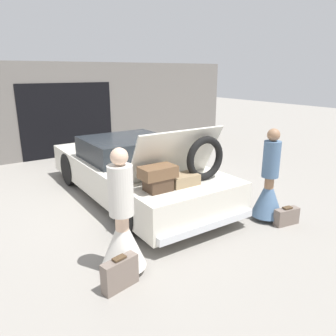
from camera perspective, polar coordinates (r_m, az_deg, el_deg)
The scene contains 7 objects.
ground_plane at distance 7.00m, azimuth -5.94°, elevation -4.75°, with size 40.00×40.00×0.00m, color gray.
garage_wall_back at distance 10.50m, azimuth -17.26°, elevation 9.56°, with size 12.00×0.14×2.80m.
car at distance 6.81m, azimuth -6.04°, elevation -0.35°, with size 1.95×4.79×1.65m.
person_left at distance 4.27m, azimuth -7.94°, elevation -10.58°, with size 0.60×0.60×1.66m.
person_right at distance 5.95m, azimuth 17.13°, elevation -3.34°, with size 0.55×0.55×1.63m.
suitcase_beside_left_person at distance 4.17m, azimuth -8.37°, elevation -17.70°, with size 0.49×0.23×0.42m.
suitcase_beside_right_person at distance 6.01m, azimuth 19.94°, elevation -7.92°, with size 0.46×0.22×0.32m.
Camera 1 is at (-3.03, -5.78, 2.53)m, focal length 35.00 mm.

